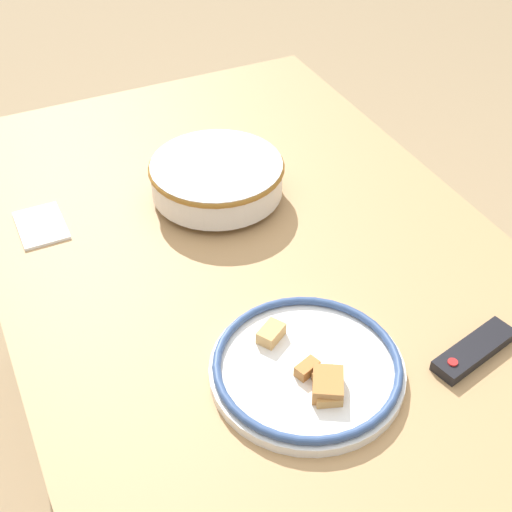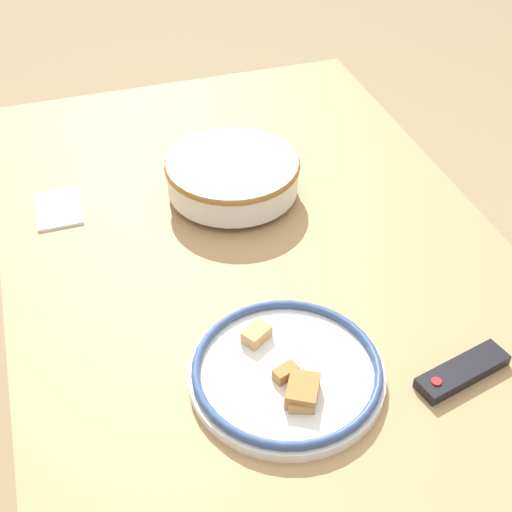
{
  "view_description": "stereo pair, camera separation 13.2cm",
  "coord_description": "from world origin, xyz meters",
  "views": [
    {
      "loc": [
        0.94,
        -0.45,
        1.65
      ],
      "look_at": [
        0.04,
        -0.02,
        0.79
      ],
      "focal_mm": 50.0,
      "sensor_mm": 36.0,
      "label": 1
    },
    {
      "loc": [
        0.99,
        -0.33,
        1.65
      ],
      "look_at": [
        0.04,
        -0.02,
        0.79
      ],
      "focal_mm": 50.0,
      "sensor_mm": 36.0,
      "label": 2
    }
  ],
  "objects": [
    {
      "name": "food_plate",
      "position": [
        0.3,
        -0.05,
        0.77
      ],
      "size": [
        0.32,
        0.32,
        0.05
      ],
      "color": "white",
      "rests_on": "dining_table"
    },
    {
      "name": "noodle_bowl",
      "position": [
        -0.22,
        0.01,
        0.8
      ],
      "size": [
        0.29,
        0.29,
        0.09
      ],
      "color": "silver",
      "rests_on": "dining_table"
    },
    {
      "name": "tv_remote",
      "position": [
        0.38,
        0.22,
        0.76
      ],
      "size": [
        0.08,
        0.17,
        0.02
      ],
      "rotation": [
        0.0,
        0.0,
        3.37
      ],
      "color": "black",
      "rests_on": "dining_table"
    },
    {
      "name": "ground_plane",
      "position": [
        0.0,
        0.0,
        0.0
      ],
      "size": [
        8.0,
        8.0,
        0.0
      ],
      "primitive_type": "plane",
      "color": "#9E8460"
    },
    {
      "name": "folded_napkin",
      "position": [
        -0.28,
        -0.36,
        0.75
      ],
      "size": [
        0.13,
        0.09,
        0.01
      ],
      "color": "white",
      "rests_on": "dining_table"
    },
    {
      "name": "dining_table",
      "position": [
        0.0,
        0.0,
        0.68
      ],
      "size": [
        1.54,
        0.97,
        0.75
      ],
      "color": "tan",
      "rests_on": "ground_plane"
    }
  ]
}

